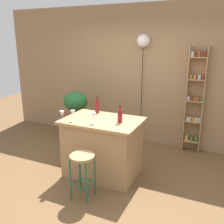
{
  "coord_description": "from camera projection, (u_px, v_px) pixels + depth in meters",
  "views": [
    {
      "loc": [
        1.69,
        -3.02,
        2.12
      ],
      "look_at": [
        0.05,
        0.55,
        0.99
      ],
      "focal_mm": 40.49,
      "sensor_mm": 36.0,
      "label": 1
    }
  ],
  "objects": [
    {
      "name": "spice_shelf",
      "position": [
        195.0,
        99.0,
        4.72
      ],
      "size": [
        0.33,
        0.14,
        2.01
      ],
      "color": "#A87F51",
      "rests_on": "ground"
    },
    {
      "name": "wine_glass_right",
      "position": [
        62.0,
        114.0,
        3.79
      ],
      "size": [
        0.07,
        0.07,
        0.16
      ],
      "color": "silver",
      "rests_on": "kitchen_counter"
    },
    {
      "name": "wine_glass_center",
      "position": [
        94.0,
        116.0,
        3.7
      ],
      "size": [
        0.07,
        0.07,
        0.16
      ],
      "color": "silver",
      "rests_on": "kitchen_counter"
    },
    {
      "name": "bar_stool",
      "position": [
        82.0,
        166.0,
        3.41
      ],
      "size": [
        0.34,
        0.34,
        0.63
      ],
      "color": "#196642",
      "rests_on": "ground"
    },
    {
      "name": "back_wall",
      "position": [
        138.0,
        76.0,
        5.21
      ],
      "size": [
        6.4,
        0.1,
        2.8
      ],
      "primitive_type": "cube",
      "color": "#997551",
      "rests_on": "ground"
    },
    {
      "name": "kitchen_counter",
      "position": [
        103.0,
        147.0,
        4.03
      ],
      "size": [
        1.2,
        0.81,
        0.93
      ],
      "color": "#A87F51",
      "rests_on": "ground"
    },
    {
      "name": "bottle_vinegar",
      "position": [
        97.0,
        107.0,
        4.24
      ],
      "size": [
        0.07,
        0.07,
        0.28
      ],
      "color": "maroon",
      "rests_on": "kitchen_counter"
    },
    {
      "name": "plant_stool",
      "position": [
        77.0,
        134.0,
        5.39
      ],
      "size": [
        0.29,
        0.29,
        0.36
      ],
      "primitive_type": "cylinder",
      "color": "#2D2823",
      "rests_on": "ground"
    },
    {
      "name": "wine_glass_left",
      "position": [
        73.0,
        113.0,
        3.82
      ],
      "size": [
        0.07,
        0.07,
        0.16
      ],
      "color": "silver",
      "rests_on": "kitchen_counter"
    },
    {
      "name": "bottle_wine_red",
      "position": [
        120.0,
        116.0,
        3.74
      ],
      "size": [
        0.07,
        0.07,
        0.27
      ],
      "color": "maroon",
      "rests_on": "kitchen_counter"
    },
    {
      "name": "pendant_globe_light",
      "position": [
        143.0,
        42.0,
        4.88
      ],
      "size": [
        0.26,
        0.26,
        2.22
      ],
      "color": "black",
      "rests_on": "ground"
    },
    {
      "name": "potted_plant",
      "position": [
        76.0,
        105.0,
        5.22
      ],
      "size": [
        0.5,
        0.45,
        0.73
      ],
      "color": "#A86B4C",
      "rests_on": "plant_stool"
    },
    {
      "name": "ground",
      "position": [
        94.0,
        182.0,
        3.9
      ],
      "size": [
        12.0,
        12.0,
        0.0
      ],
      "primitive_type": "plane",
      "color": "brown"
    }
  ]
}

